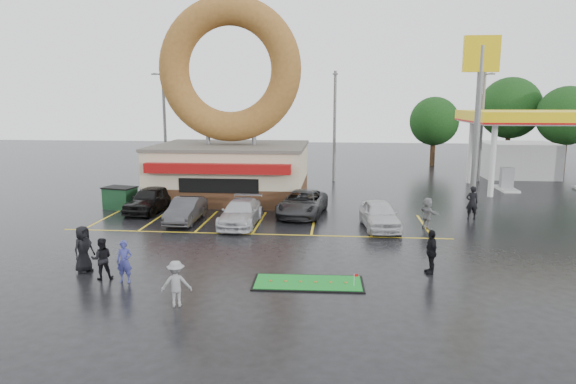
# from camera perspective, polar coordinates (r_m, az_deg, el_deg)

# --- Properties ---
(ground) EXTENTS (120.00, 120.00, 0.00)m
(ground) POSITION_cam_1_polar(r_m,az_deg,el_deg) (22.98, -5.39, -6.85)
(ground) COLOR black
(ground) RESTS_ON ground
(donut_shop) EXTENTS (10.20, 8.70, 13.50)m
(donut_shop) POSITION_cam_1_polar(r_m,az_deg,el_deg) (35.34, -6.38, 6.51)
(donut_shop) COLOR #472B19
(donut_shop) RESTS_ON ground
(gas_station) EXTENTS (12.30, 13.65, 5.90)m
(gas_station) POSITION_cam_1_polar(r_m,az_deg,el_deg) (45.44, 25.88, 5.41)
(gas_station) COLOR silver
(gas_station) RESTS_ON ground
(shell_sign) EXTENTS (2.20, 0.36, 10.60)m
(shell_sign) POSITION_cam_1_polar(r_m,az_deg,el_deg) (34.70, 20.49, 10.68)
(shell_sign) COLOR slate
(shell_sign) RESTS_ON ground
(streetlight_left) EXTENTS (0.40, 2.21, 9.00)m
(streetlight_left) POSITION_cam_1_polar(r_m,az_deg,el_deg) (43.88, -13.58, 7.43)
(streetlight_left) COLOR slate
(streetlight_left) RESTS_ON ground
(streetlight_mid) EXTENTS (0.40, 2.21, 9.00)m
(streetlight_mid) POSITION_cam_1_polar(r_m,az_deg,el_deg) (42.52, 5.20, 7.59)
(streetlight_mid) COLOR slate
(streetlight_mid) RESTS_ON ground
(streetlight_right) EXTENTS (0.40, 2.21, 9.00)m
(streetlight_right) POSITION_cam_1_polar(r_m,az_deg,el_deg) (45.09, 20.76, 7.12)
(streetlight_right) COLOR slate
(streetlight_right) RESTS_ON ground
(tree_far_a) EXTENTS (5.60, 5.60, 8.00)m
(tree_far_a) POSITION_cam_1_polar(r_m,az_deg,el_deg) (56.00, 28.60, 7.44)
(tree_far_a) COLOR #332114
(tree_far_a) RESTS_ON ground
(tree_far_c) EXTENTS (6.30, 6.30, 9.00)m
(tree_far_c) POSITION_cam_1_polar(r_m,az_deg,el_deg) (58.35, 23.46, 8.55)
(tree_far_c) COLOR #332114
(tree_far_c) RESTS_ON ground
(tree_far_d) EXTENTS (4.90, 4.90, 7.00)m
(tree_far_d) POSITION_cam_1_polar(r_m,az_deg,el_deg) (54.49, 15.92, 7.56)
(tree_far_d) COLOR #332114
(tree_far_d) RESTS_ON ground
(car_black) EXTENTS (2.23, 4.66, 1.54)m
(car_black) POSITION_cam_1_polar(r_m,az_deg,el_deg) (32.18, -15.09, -0.79)
(car_black) COLOR black
(car_black) RESTS_ON ground
(car_dgrey) EXTENTS (1.46, 4.10, 1.35)m
(car_dgrey) POSITION_cam_1_polar(r_m,az_deg,el_deg) (29.05, -11.29, -2.00)
(car_dgrey) COLOR #323235
(car_dgrey) RESTS_ON ground
(car_silver) EXTENTS (2.00, 4.72, 1.36)m
(car_silver) POSITION_cam_1_polar(r_m,az_deg,el_deg) (27.95, -5.27, -2.30)
(car_silver) COLOR #B1B2B6
(car_silver) RESTS_ON ground
(car_grey) EXTENTS (3.06, 5.44, 1.44)m
(car_grey) POSITION_cam_1_polar(r_m,az_deg,el_deg) (30.19, 1.61, -1.25)
(car_grey) COLOR #2A2B2D
(car_grey) RESTS_ON ground
(car_white) EXTENTS (2.22, 4.49, 1.47)m
(car_white) POSITION_cam_1_polar(r_m,az_deg,el_deg) (27.52, 10.13, -2.51)
(car_white) COLOR silver
(car_white) RESTS_ON ground
(person_blue) EXTENTS (0.61, 0.42, 1.60)m
(person_blue) POSITION_cam_1_polar(r_m,az_deg,el_deg) (20.18, -17.71, -7.36)
(person_blue) COLOR navy
(person_blue) RESTS_ON ground
(person_blackjkt) EXTENTS (0.95, 0.86, 1.60)m
(person_blackjkt) POSITION_cam_1_polar(r_m,az_deg,el_deg) (20.81, -19.99, -6.98)
(person_blackjkt) COLOR black
(person_blackjkt) RESTS_ON ground
(person_hoodie) EXTENTS (1.10, 0.77, 1.55)m
(person_hoodie) POSITION_cam_1_polar(r_m,az_deg,el_deg) (17.50, -12.32, -9.92)
(person_hoodie) COLOR gray
(person_hoodie) RESTS_ON ground
(person_bystander) EXTENTS (0.88, 1.06, 1.86)m
(person_bystander) POSITION_cam_1_polar(r_m,az_deg,el_deg) (21.88, -21.78, -5.90)
(person_bystander) COLOR black
(person_bystander) RESTS_ON ground
(person_cameraman) EXTENTS (0.55, 1.07, 1.75)m
(person_cameraman) POSITION_cam_1_polar(r_m,az_deg,el_deg) (20.94, 15.61, -6.41)
(person_cameraman) COLOR black
(person_cameraman) RESTS_ON ground
(person_walker_near) EXTENTS (1.07, 1.60, 1.66)m
(person_walker_near) POSITION_cam_1_polar(r_m,az_deg,el_deg) (28.04, 15.24, -2.28)
(person_walker_near) COLOR gray
(person_walker_near) RESTS_ON ground
(person_walker_far) EXTENTS (0.71, 0.48, 1.91)m
(person_walker_far) POSITION_cam_1_polar(r_m,az_deg,el_deg) (31.00, 19.77, -1.11)
(person_walker_far) COLOR black
(person_walker_far) RESTS_ON ground
(dumpster) EXTENTS (2.04, 1.61, 1.30)m
(dumpster) POSITION_cam_1_polar(r_m,az_deg,el_deg) (33.64, -18.15, -0.68)
(dumpster) COLOR #183F22
(dumpster) RESTS_ON ground
(putting_green) EXTENTS (4.15, 1.89, 0.52)m
(putting_green) POSITION_cam_1_polar(r_m,az_deg,el_deg) (19.34, 2.25, -10.05)
(putting_green) COLOR black
(putting_green) RESTS_ON ground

